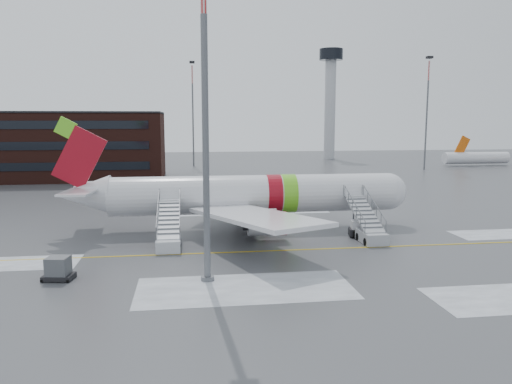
{
  "coord_description": "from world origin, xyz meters",
  "views": [
    {
      "loc": [
        -9.58,
        -40.87,
        10.83
      ],
      "look_at": [
        -3.1,
        5.8,
        4.0
      ],
      "focal_mm": 35.0,
      "sensor_mm": 36.0,
      "label": 1
    }
  ],
  "objects": [
    {
      "name": "distant_aircraft",
      "position": [
        62.5,
        64.0,
        0.0
      ],
      "size": [
        35.0,
        18.0,
        8.0
      ],
      "primitive_type": null,
      "color": "#D8590C",
      "rests_on": "ground"
    },
    {
      "name": "light_mast_near",
      "position": [
        -8.35,
        -8.01,
        11.52
      ],
      "size": [
        1.2,
        1.2,
        22.05
      ],
      "color": "#595B60",
      "rests_on": "ground"
    },
    {
      "name": "pushback_tug",
      "position": [
        6.48,
        2.93,
        0.67
      ],
      "size": [
        2.89,
        2.37,
        1.52
      ],
      "color": "black",
      "rests_on": "ground"
    },
    {
      "name": "airstair_fwd",
      "position": [
        6.55,
        1.27,
        1.06
      ],
      "size": [
        2.05,
        7.7,
        3.48
      ],
      "color": "#A1A4A8",
      "rests_on": "ground"
    },
    {
      "name": "control_tower",
      "position": [
        30.0,
        95.0,
        18.75
      ],
      "size": [
        6.4,
        6.4,
        30.0
      ],
      "color": "#B2B5BA",
      "rests_on": "ground"
    },
    {
      "name": "light_mast_far_n",
      "position": [
        -8.0,
        78.0,
        13.84
      ],
      "size": [
        1.2,
        1.2,
        24.25
      ],
      "color": "#595B60",
      "rests_on": "ground"
    },
    {
      "name": "uld_container",
      "position": [
        -18.42,
        -6.47,
        0.75
      ],
      "size": [
        2.16,
        1.72,
        1.6
      ],
      "color": "black",
      "rests_on": "ground"
    },
    {
      "name": "airstair_aft",
      "position": [
        -11.24,
        1.27,
        1.06
      ],
      "size": [
        2.05,
        7.7,
        3.48
      ],
      "color": "silver",
      "rests_on": "ground"
    },
    {
      "name": "airliner",
      "position": [
        -4.05,
        7.8,
        3.42
      ],
      "size": [
        35.03,
        32.97,
        11.18
      ],
      "color": "silver",
      "rests_on": "ground"
    },
    {
      "name": "ground",
      "position": [
        0.0,
        0.0,
        0.0
      ],
      "size": [
        260.0,
        260.0,
        0.0
      ],
      "primitive_type": "plane",
      "color": "#494C4F",
      "rests_on": "ground"
    },
    {
      "name": "light_mast_far_ne",
      "position": [
        42.0,
        62.0,
        13.84
      ],
      "size": [
        1.2,
        1.2,
        24.25
      ],
      "color": "#595B60",
      "rests_on": "ground"
    }
  ]
}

